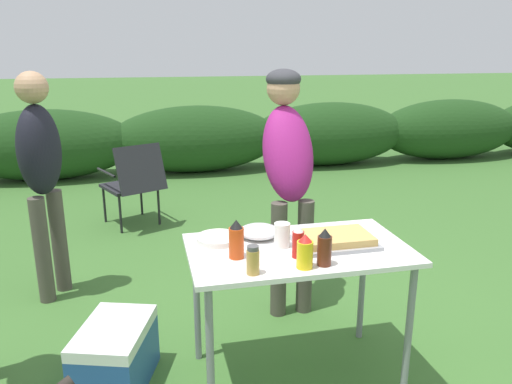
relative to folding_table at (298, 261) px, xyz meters
name	(u,v)px	position (x,y,z in m)	size (l,w,h in m)	color
ground_plane	(295,375)	(0.00, 0.00, -0.66)	(60.00, 60.00, 0.00)	#3D6B2D
shrub_hedge	(196,139)	(0.00, 4.77, -0.20)	(14.40, 0.90, 0.94)	#1E4219
folding_table	(298,261)	(0.00, 0.00, 0.00)	(1.10, 0.64, 0.74)	silver
food_tray	(335,240)	(0.19, -0.01, 0.10)	(0.40, 0.28, 0.06)	#9E9EA3
plate_stack	(218,239)	(-0.38, 0.17, 0.09)	(0.22, 0.22, 0.03)	white
mixing_bowl	(259,231)	(-0.16, 0.18, 0.11)	(0.21, 0.21, 0.06)	silver
paper_cup_stack	(282,235)	(-0.08, 0.03, 0.14)	(0.08, 0.08, 0.12)	white
spice_jar	(253,260)	(-0.29, -0.25, 0.14)	(0.06, 0.06, 0.13)	#B2893D
mustard_bottle	(305,252)	(-0.05, -0.24, 0.15)	(0.07, 0.07, 0.16)	yellow
ketchup_bottle	(298,242)	(-0.04, -0.11, 0.15)	(0.06, 0.06, 0.16)	red
hot_sauce_bottle	(236,240)	(-0.32, -0.06, 0.17)	(0.07, 0.07, 0.19)	#CC4214
bbq_sauce_bottle	(324,248)	(0.05, -0.23, 0.16)	(0.07, 0.07, 0.18)	#562314
standing_person_in_gray_fleece	(288,162)	(0.17, 0.77, 0.34)	(0.34, 0.46, 1.57)	#4C473D
standing_person_in_navy_coat	(41,166)	(-1.40, 1.26, 0.28)	(0.37, 0.41, 1.56)	#4C473D
camp_chair_green_behind_table	(134,180)	(-0.83, 2.60, -0.20)	(0.67, 0.73, 0.83)	#232328
cooler_box	(116,356)	(-0.93, 0.13, -0.49)	(0.45, 0.55, 0.34)	#234C93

